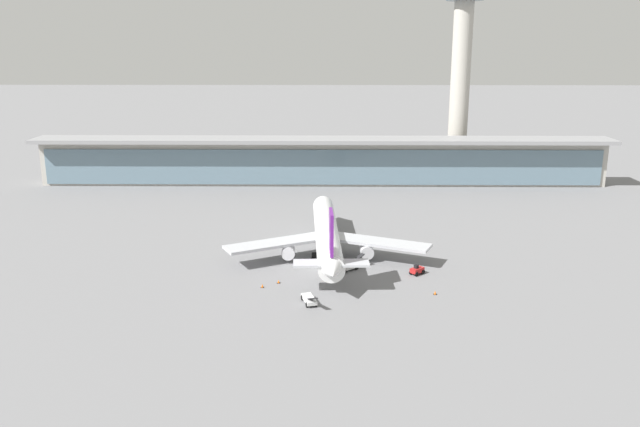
{
  "coord_description": "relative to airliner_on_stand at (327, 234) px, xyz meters",
  "views": [
    {
      "loc": [
        1.71,
        -122.14,
        44.17
      ],
      "look_at": [
        0.0,
        18.51,
        6.92
      ],
      "focal_mm": 36.06,
      "sensor_mm": 36.0,
      "label": 1
    }
  ],
  "objects": [
    {
      "name": "control_tower",
      "position": [
        44.32,
        87.4,
        33.51
      ],
      "size": [
        12.0,
        12.0,
        70.08
      ],
      "color": "#B2ADA3",
      "rests_on": "ground"
    },
    {
      "name": "safety_cone_alpha",
      "position": [
        -0.33,
        -14.82,
        -4.42
      ],
      "size": [
        0.62,
        0.62,
        0.7
      ],
      "color": "orange",
      "rests_on": "ground"
    },
    {
      "name": "ground_plane",
      "position": [
        -1.58,
        -9.35,
        -4.74
      ],
      "size": [
        1200.0,
        1200.0,
        0.0
      ],
      "primitive_type": "plane",
      "color": "slate"
    },
    {
      "name": "service_truck_near_nose_red",
      "position": [
        17.86,
        -11.56,
        -3.87
      ],
      "size": [
        3.26,
        3.18,
        2.05
      ],
      "color": "#B21E1E",
      "rests_on": "ground"
    },
    {
      "name": "airliner_on_stand",
      "position": [
        0.0,
        0.0,
        0.0
      ],
      "size": [
        43.45,
        56.49,
        15.05
      ],
      "color": "white",
      "rests_on": "ground"
    },
    {
      "name": "safety_cone_bravo",
      "position": [
        -9.17,
        -16.71,
        -4.42
      ],
      "size": [
        0.62,
        0.62,
        0.7
      ],
      "color": "orange",
      "rests_on": "ground"
    },
    {
      "name": "service_truck_mid_apron_white",
      "position": [
        4.37,
        -9.39,
        -3.93
      ],
      "size": [
        5.97,
        5.54,
        2.7
      ],
      "color": "silver",
      "rests_on": "ground"
    },
    {
      "name": "service_truck_under_wing_white",
      "position": [
        -3.01,
        -26.62,
        -3.93
      ],
      "size": [
        3.21,
        6.91,
        2.7
      ],
      "color": "silver",
      "rests_on": "ground"
    },
    {
      "name": "terminal_building",
      "position": [
        -1.58,
        72.8,
        3.13
      ],
      "size": [
        183.6,
        12.8,
        15.2
      ],
      "color": "#B2ADA3",
      "rests_on": "ground"
    },
    {
      "name": "safety_cone_charlie",
      "position": [
        19.77,
        -22.06,
        -4.42
      ],
      "size": [
        0.62,
        0.62,
        0.7
      ],
      "color": "orange",
      "rests_on": "ground"
    },
    {
      "name": "safety_cone_delta",
      "position": [
        -12.04,
        -19.01,
        -4.42
      ],
      "size": [
        0.62,
        0.62,
        0.7
      ],
      "color": "orange",
      "rests_on": "ground"
    }
  ]
}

